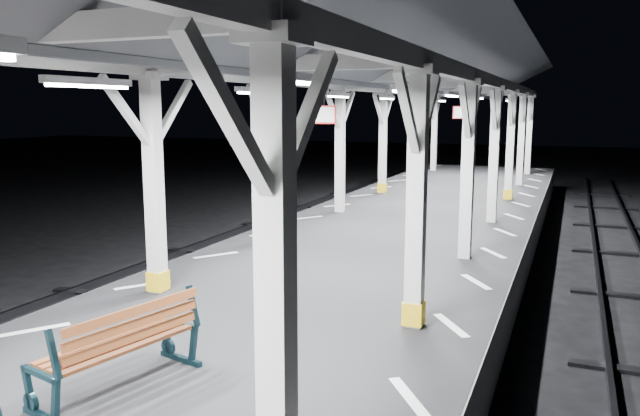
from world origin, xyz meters
The scene contains 5 objects.
platform centered at (0.00, 0.00, 0.50)m, with size 6.00×50.00×1.00m, color black.
hazard_stripes_left centered at (-2.45, 0.00, 1.00)m, with size 1.00×48.00×0.01m, color silver.
hazard_stripes_right centered at (2.45, 0.00, 1.00)m, with size 1.00×48.00×0.01m, color silver.
canopy centered at (0.00, -0.02, 4.56)m, with size 5.40×49.00×4.65m.
bench_mid centered at (-0.23, -0.92, 1.49)m, with size 0.99×1.79×0.92m.
Camera 1 is at (3.80, -5.63, 3.81)m, focal length 35.00 mm.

